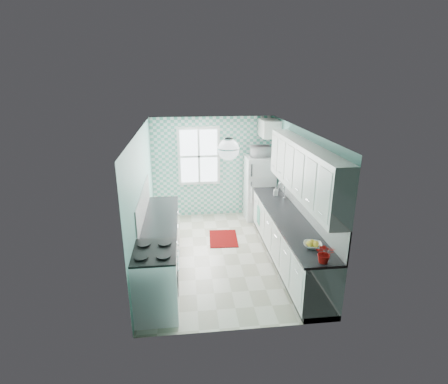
{
  "coord_description": "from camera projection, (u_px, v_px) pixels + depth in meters",
  "views": [
    {
      "loc": [
        -0.7,
        -6.23,
        3.46
      ],
      "look_at": [
        0.05,
        0.25,
        1.25
      ],
      "focal_mm": 28.0,
      "sensor_mm": 36.0,
      "label": 1
    }
  ],
  "objects": [
    {
      "name": "ceiling",
      "position": [
        223.0,
        130.0,
        6.25
      ],
      "size": [
        3.0,
        4.4,
        0.02
      ],
      "primitive_type": "cube",
      "color": "white",
      "rests_on": "wall_back"
    },
    {
      "name": "fruit_bowl",
      "position": [
        313.0,
        245.0,
        5.34
      ],
      "size": [
        0.35,
        0.35,
        0.07
      ],
      "primitive_type": "imported",
      "rotation": [
        0.0,
        0.0,
        -0.3
      ],
      "color": "white",
      "rests_on": "countertop_right"
    },
    {
      "name": "stove",
      "position": [
        156.0,
        281.0,
        5.22
      ],
      "size": [
        0.67,
        0.84,
        1.01
      ],
      "rotation": [
        0.0,
        0.0,
        0.03
      ],
      "color": "white",
      "rests_on": "floor"
    },
    {
      "name": "upper_cabinet_fridge",
      "position": [
        269.0,
        128.0,
        8.19
      ],
      "size": [
        0.4,
        0.74,
        0.4
      ],
      "primitive_type": "cube",
      "color": "white",
      "rests_on": "wall_right"
    },
    {
      "name": "dish_towel",
      "position": [
        259.0,
        215.0,
        7.75
      ],
      "size": [
        0.1,
        0.26,
        0.41
      ],
      "primitive_type": "cube",
      "rotation": [
        0.0,
        0.0,
        -0.3
      ],
      "color": "#61B7AA",
      "rests_on": "base_cabinets_right"
    },
    {
      "name": "wall_left",
      "position": [
        142.0,
        199.0,
        6.49
      ],
      "size": [
        0.02,
        4.4,
        2.5
      ],
      "primitive_type": "cube",
      "color": "#6DADA1",
      "rests_on": "floor"
    },
    {
      "name": "window",
      "position": [
        199.0,
        156.0,
        8.55
      ],
      "size": [
        1.04,
        0.05,
        1.44
      ],
      "color": "white",
      "rests_on": "wall_back"
    },
    {
      "name": "countertop_right",
      "position": [
        288.0,
        218.0,
        6.51
      ],
      "size": [
        0.63,
        3.6,
        0.04
      ],
      "primitive_type": "cube",
      "color": "black",
      "rests_on": "base_cabinets_right"
    },
    {
      "name": "fridge",
      "position": [
        259.0,
        188.0,
        8.63
      ],
      "size": [
        0.69,
        0.69,
        1.58
      ],
      "rotation": [
        0.0,
        0.0,
        0.05
      ],
      "color": "silver",
      "rests_on": "floor"
    },
    {
      "name": "wall_back",
      "position": [
        213.0,
        167.0,
        8.73
      ],
      "size": [
        3.0,
        0.02,
        2.5
      ],
      "primitive_type": "cube",
      "color": "#6DADA1",
      "rests_on": "floor"
    },
    {
      "name": "base_cabinets_right",
      "position": [
        288.0,
        240.0,
        6.66
      ],
      "size": [
        0.6,
        3.6,
        0.9
      ],
      "primitive_type": "cube",
      "color": "white",
      "rests_on": "floor"
    },
    {
      "name": "accent_wall",
      "position": [
        213.0,
        167.0,
        8.71
      ],
      "size": [
        3.0,
        0.01,
        2.5
      ],
      "primitive_type": "cube",
      "color": "#57B099",
      "rests_on": "wall_back"
    },
    {
      "name": "backsplash_left",
      "position": [
        143.0,
        204.0,
        6.44
      ],
      "size": [
        0.02,
        2.15,
        0.51
      ],
      "primitive_type": "cube",
      "color": "white",
      "rests_on": "wall_left"
    },
    {
      "name": "upper_cabinets_right",
      "position": [
        304.0,
        169.0,
        6.02
      ],
      "size": [
        0.33,
        3.2,
        0.9
      ],
      "primitive_type": "cube",
      "color": "white",
      "rests_on": "wall_right"
    },
    {
      "name": "ceiling_light",
      "position": [
        228.0,
        149.0,
        5.55
      ],
      "size": [
        0.34,
        0.34,
        0.35
      ],
      "color": "silver",
      "rests_on": "ceiling"
    },
    {
      "name": "soap_bottle",
      "position": [
        276.0,
        191.0,
        7.6
      ],
      "size": [
        0.1,
        0.1,
        0.19
      ],
      "primitive_type": "imported",
      "rotation": [
        0.0,
        0.0,
        -0.13
      ],
      "color": "#81A7B3",
      "rests_on": "countertop_right"
    },
    {
      "name": "wall_right",
      "position": [
        300.0,
        193.0,
        6.81
      ],
      "size": [
        0.02,
        4.4,
        2.5
      ],
      "primitive_type": "cube",
      "color": "#6DADA1",
      "rests_on": "floor"
    },
    {
      "name": "sink",
      "position": [
        277.0,
        200.0,
        7.35
      ],
      "size": [
        0.43,
        0.36,
        0.53
      ],
      "rotation": [
        0.0,
        0.0,
        -0.04
      ],
      "color": "silver",
      "rests_on": "countertop_right"
    },
    {
      "name": "countertop_left",
      "position": [
        161.0,
        217.0,
        6.56
      ],
      "size": [
        0.63,
        2.15,
        0.04
      ],
      "primitive_type": "cube",
      "color": "black",
      "rests_on": "base_cabinets_left"
    },
    {
      "name": "backsplash_right",
      "position": [
        305.0,
        203.0,
        6.45
      ],
      "size": [
        0.02,
        3.6,
        0.51
      ],
      "primitive_type": "cube",
      "color": "white",
      "rests_on": "wall_right"
    },
    {
      "name": "wall_front",
      "position": [
        242.0,
        252.0,
        4.57
      ],
      "size": [
        3.0,
        0.02,
        2.5
      ],
      "primitive_type": "cube",
      "color": "#6DADA1",
      "rests_on": "floor"
    },
    {
      "name": "microwave",
      "position": [
        261.0,
        151.0,
        8.33
      ],
      "size": [
        0.47,
        0.32,
        0.26
      ],
      "primitive_type": "imported",
      "rotation": [
        0.0,
        0.0,
        3.15
      ],
      "color": "silver",
      "rests_on": "fridge"
    },
    {
      "name": "floor",
      "position": [
        223.0,
        255.0,
        7.05
      ],
      "size": [
        3.0,
        4.4,
        0.02
      ],
      "primitive_type": "cube",
      "color": "beige",
      "rests_on": "ground"
    },
    {
      "name": "rug",
      "position": [
        223.0,
        238.0,
        7.73
      ],
      "size": [
        0.66,
        0.9,
        0.01
      ],
      "primitive_type": "cube",
      "rotation": [
        0.0,
        0.0,
        -0.06
      ],
      "color": "maroon",
      "rests_on": "floor"
    },
    {
      "name": "base_cabinets_left",
      "position": [
        161.0,
        239.0,
        6.71
      ],
      "size": [
        0.6,
        2.15,
        0.9
      ],
      "primitive_type": "cube",
      "color": "white",
      "rests_on": "floor"
    },
    {
      "name": "potted_plant",
      "position": [
        325.0,
        253.0,
        4.87
      ],
      "size": [
        0.32,
        0.3,
        0.29
      ],
      "primitive_type": "imported",
      "rotation": [
        0.0,
        0.0,
        -0.3
      ],
      "color": "red",
      "rests_on": "countertop_right"
    }
  ]
}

